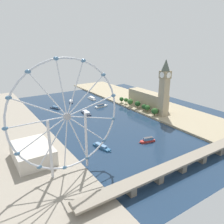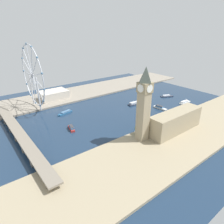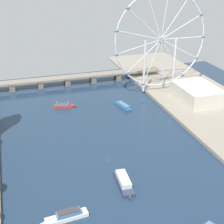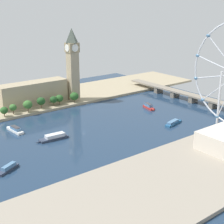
{
  "view_description": "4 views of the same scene",
  "coord_description": "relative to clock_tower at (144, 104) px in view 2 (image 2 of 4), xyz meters",
  "views": [
    {
      "loc": [
        159.38,
        289.64,
        123.91
      ],
      "look_at": [
        -7.6,
        34.92,
        21.49
      ],
      "focal_mm": 35.52,
      "sensor_mm": 36.0,
      "label": 1
    },
    {
      "loc": [
        -243.76,
        210.02,
        131.89
      ],
      "look_at": [
        -19.05,
        34.99,
        9.62
      ],
      "focal_mm": 31.69,
      "sensor_mm": 36.0,
      "label": 2
    },
    {
      "loc": [
        -62.59,
        -209.3,
        138.33
      ],
      "look_at": [
        15.8,
        42.05,
        17.76
      ],
      "focal_mm": 54.95,
      "sensor_mm": 36.0,
      "label": 3
    },
    {
      "loc": [
        269.15,
        -173.16,
        124.43
      ],
      "look_at": [
        0.34,
        35.69,
        13.39
      ],
      "focal_mm": 54.65,
      "sensor_mm": 36.0,
      "label": 4
    }
  ],
  "objects": [
    {
      "name": "river_bridge",
      "position": [
        96.94,
        119.76,
        -42.63
      ],
      "size": [
        227.72,
        13.62,
        9.93
      ],
      "color": "gray",
      "rests_on": "ground_plane"
    },
    {
      "name": "riverside_hall",
      "position": [
        213.51,
        25.46,
        -39.18
      ],
      "size": [
        36.62,
        51.33,
        15.59
      ],
      "primitive_type": "cube",
      "color": "beige",
      "rests_on": "riverbank_right"
    },
    {
      "name": "tour_boat_6",
      "position": [
        43.86,
        -161.5,
        -47.68
      ],
      "size": [
        7.43,
        30.2,
        5.43
      ],
      "rotation": [
        0.0,
        0.0,
        4.68
      ],
      "color": "white",
      "rests_on": "ground_plane"
    },
    {
      "name": "tour_boat_0",
      "position": [
        137.91,
        38.11,
        -48.19
      ],
      "size": [
        11.28,
        29.95,
        4.24
      ],
      "rotation": [
        0.0,
        0.0,
        1.79
      ],
      "color": "#235684",
      "rests_on": "ground_plane"
    },
    {
      "name": "tour_boat_5",
      "position": [
        55.11,
        -103.25,
        -47.76
      ],
      "size": [
        29.44,
        8.28,
        5.58
      ],
      "rotation": [
        0.0,
        0.0,
        3.24
      ],
      "color": "white",
      "rests_on": "ground_plane"
    },
    {
      "name": "clock_tower",
      "position": [
        0.0,
        0.0,
        0.0
      ],
      "size": [
        14.87,
        14.87,
        90.29
      ],
      "color": "tan",
      "rests_on": "riverbank_left"
    },
    {
      "name": "tour_boat_2",
      "position": [
        97.32,
        -82.46,
        -47.68
      ],
      "size": [
        9.73,
        32.35,
        5.41
      ],
      "rotation": [
        0.0,
        0.0,
        4.64
      ],
      "color": "#2D384C",
      "rests_on": "ground_plane"
    },
    {
      "name": "tour_boat_1",
      "position": [
        88.83,
        -165.33,
        -48.29
      ],
      "size": [
        17.21,
        28.46,
        4.11
      ],
      "rotation": [
        0.0,
        0.0,
        4.27
      ],
      "color": "#2D384C",
      "rests_on": "ground_plane"
    },
    {
      "name": "riverbank_left",
      "position": [
        -25.92,
        -48.61,
        -48.47
      ],
      "size": [
        90.0,
        520.0,
        3.0
      ],
      "primitive_type": "cube",
      "color": "tan",
      "rests_on": "ground_plane"
    },
    {
      "name": "tree_row_embankment",
      "position": [
        10.8,
        -47.62,
        -38.82
      ],
      "size": [
        13.98,
        100.88,
        13.66
      ],
      "color": "#513823",
      "rests_on": "riverbank_left"
    },
    {
      "name": "riverbank_right",
      "position": [
        219.79,
        -48.61,
        -48.47
      ],
      "size": [
        90.0,
        520.0,
        3.0
      ],
      "primitive_type": "cube",
      "color": "gray",
      "rests_on": "ground_plane"
    },
    {
      "name": "ground_plane",
      "position": [
        96.94,
        -48.61,
        -49.97
      ],
      "size": [
        415.72,
        415.72,
        0.0
      ],
      "primitive_type": "plane",
      "color": "#1E334C"
    },
    {
      "name": "parliament_block",
      "position": [
        -12.41,
        -50.45,
        -33.05
      ],
      "size": [
        22.0,
        84.89,
        27.84
      ],
      "primitive_type": "cube",
      "color": "tan",
      "rests_on": "riverbank_left"
    },
    {
      "name": "tour_boat_4",
      "position": [
        131.26,
        -140.66,
        -48.02
      ],
      "size": [
        14.07,
        22.76,
        4.74
      ],
      "rotation": [
        0.0,
        0.0,
        5.2
      ],
      "color": "#2D384C",
      "rests_on": "ground_plane"
    },
    {
      "name": "tour_boat_3",
      "position": [
        81.64,
        55.7,
        -47.47
      ],
      "size": [
        22.59,
        9.26,
        6.05
      ],
      "rotation": [
        0.0,
        0.0,
        6.07
      ],
      "color": "#B22D28",
      "rests_on": "ground_plane"
    },
    {
      "name": "ferris_wheel",
      "position": [
        189.08,
        66.6,
        7.6
      ],
      "size": [
        103.71,
        3.2,
        106.89
      ],
      "color": "silver",
      "rests_on": "riverbank_right"
    }
  ]
}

